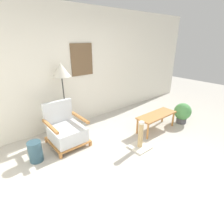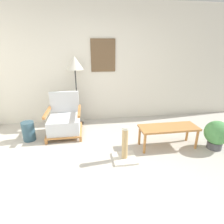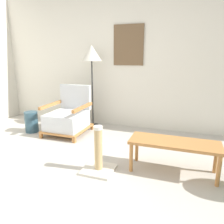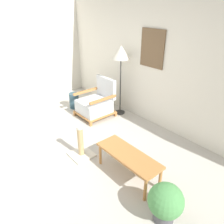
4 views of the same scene
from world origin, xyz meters
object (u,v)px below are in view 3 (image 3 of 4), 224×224
(scratching_post, at_px, (98,158))
(armchair, at_px, (68,117))
(vase, at_px, (31,122))
(coffee_table, at_px, (174,145))
(floor_lamp, at_px, (92,56))

(scratching_post, bearing_deg, armchair, 134.01)
(armchair, distance_m, vase, 0.70)
(armchair, xyz_separation_m, coffee_table, (1.89, -0.80, 0.05))
(armchair, bearing_deg, vase, -165.71)
(coffee_table, bearing_deg, scratching_post, -162.31)
(armchair, height_order, coffee_table, armchair)
(vase, bearing_deg, scratching_post, -27.81)
(armchair, height_order, floor_lamp, floor_lamp)
(armchair, xyz_separation_m, floor_lamp, (0.26, 0.50, 1.06))
(armchair, distance_m, floor_lamp, 1.20)
(floor_lamp, bearing_deg, armchair, -117.09)
(floor_lamp, height_order, coffee_table, floor_lamp)
(scratching_post, bearing_deg, vase, 152.19)
(vase, xyz_separation_m, scratching_post, (1.71, -0.90, -0.02))
(floor_lamp, relative_size, vase, 4.10)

